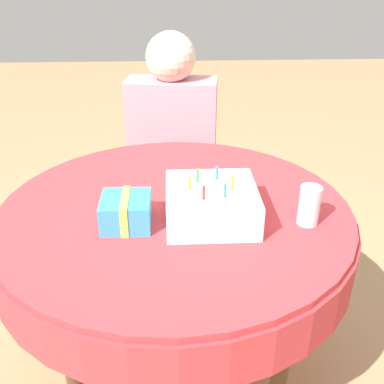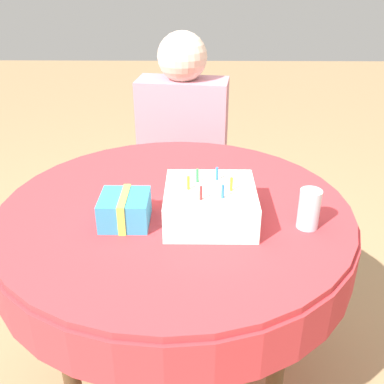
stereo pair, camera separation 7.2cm
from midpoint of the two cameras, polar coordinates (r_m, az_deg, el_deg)
name	(u,v)px [view 2 (the right image)]	position (r m, az deg, el deg)	size (l,w,h in m)	color
ground_plane	(179,380)	(1.88, -0.53, -22.77)	(12.00, 12.00, 0.00)	#A37F56
dining_table	(176,231)	(1.42, -0.65, -5.00)	(1.09, 1.09, 0.77)	#BC3338
chair	(185,169)	(2.27, 0.00, 2.90)	(0.42, 0.42, 0.94)	#4C331E
person	(182,136)	(2.11, -0.33, 7.14)	(0.43, 0.32, 1.18)	beige
birthday_cake	(210,204)	(1.28, 3.92, -1.59)	(0.26, 0.26, 0.14)	white
drinking_glass	(309,209)	(1.29, 16.20, -2.11)	(0.06, 0.06, 0.12)	silver
gift_box	(125,209)	(1.28, -6.93, -2.24)	(0.14, 0.14, 0.09)	teal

